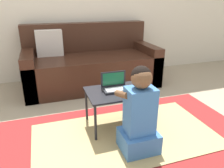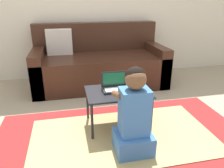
{
  "view_description": "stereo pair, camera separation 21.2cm",
  "coord_description": "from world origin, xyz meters",
  "views": [
    {
      "loc": [
        -0.57,
        -1.81,
        1.21
      ],
      "look_at": [
        0.05,
        0.06,
        0.44
      ],
      "focal_mm": 35.0,
      "sensor_mm": 36.0,
      "label": 1
    },
    {
      "loc": [
        -0.37,
        -1.86,
        1.21
      ],
      "look_at": [
        0.05,
        0.06,
        0.44
      ],
      "focal_mm": 35.0,
      "sensor_mm": 36.0,
      "label": 2
    }
  ],
  "objects": [
    {
      "name": "computer_mouse",
      "position": [
        0.27,
        -0.04,
        0.39
      ],
      "size": [
        0.06,
        0.11,
        0.03
      ],
      "color": "silver",
      "rests_on": "laptop_desk"
    },
    {
      "name": "area_rug",
      "position": [
        0.09,
        -0.2,
        0.0
      ],
      "size": [
        2.34,
        1.27,
        0.01
      ],
      "color": "maroon",
      "rests_on": "ground_plane"
    },
    {
      "name": "couch",
      "position": [
        0.1,
        1.24,
        0.3
      ],
      "size": [
        1.87,
        0.87,
        0.87
      ],
      "color": "#381E14",
      "rests_on": "ground_plane"
    },
    {
      "name": "laptop",
      "position": [
        0.08,
        0.05,
        0.41
      ],
      "size": [
        0.25,
        0.16,
        0.17
      ],
      "color": "#232328",
      "rests_on": "laptop_desk"
    },
    {
      "name": "ground_plane",
      "position": [
        0.0,
        0.0,
        0.0
      ],
      "size": [
        16.0,
        16.0,
        0.0
      ],
      "primitive_type": "plane",
      "color": "gray"
    },
    {
      "name": "laptop_desk",
      "position": [
        0.09,
        0.01,
        0.34
      ],
      "size": [
        0.61,
        0.43,
        0.38
      ],
      "color": "black",
      "rests_on": "ground_plane"
    },
    {
      "name": "person_seated",
      "position": [
        0.12,
        -0.41,
        0.33
      ],
      "size": [
        0.3,
        0.39,
        0.75
      ],
      "color": "#3D70B2",
      "rests_on": "ground_plane"
    }
  ]
}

